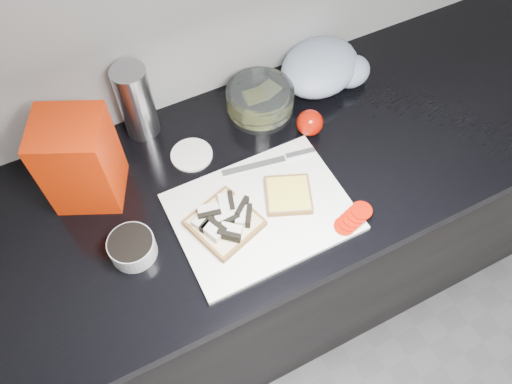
# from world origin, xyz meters

# --- Properties ---
(base_cabinet) EXTENTS (3.50, 0.60, 0.86)m
(base_cabinet) POSITION_xyz_m (0.00, 1.20, 0.43)
(base_cabinet) COLOR black
(base_cabinet) RESTS_ON ground
(countertop) EXTENTS (3.50, 0.64, 0.04)m
(countertop) POSITION_xyz_m (0.00, 1.20, 0.88)
(countertop) COLOR black
(countertop) RESTS_ON base_cabinet
(cutting_board) EXTENTS (0.40, 0.30, 0.01)m
(cutting_board) POSITION_xyz_m (-0.06, 1.09, 0.91)
(cutting_board) COLOR white
(cutting_board) RESTS_ON countertop
(bread_left) EXTENTS (0.18, 0.18, 0.04)m
(bread_left) POSITION_xyz_m (-0.16, 1.09, 0.93)
(bread_left) COLOR beige
(bread_left) RESTS_ON cutting_board
(bread_right) EXTENTS (0.14, 0.14, 0.02)m
(bread_right) POSITION_xyz_m (0.01, 1.09, 0.92)
(bread_right) COLOR beige
(bread_right) RESTS_ON cutting_board
(tomato_slices) EXTENTS (0.11, 0.07, 0.02)m
(tomato_slices) POSITION_xyz_m (0.11, 0.97, 0.92)
(tomato_slices) COLOR #A21103
(tomato_slices) RESTS_ON cutting_board
(knife) EXTENTS (0.24, 0.06, 0.01)m
(knife) POSITION_xyz_m (0.05, 1.19, 0.92)
(knife) COLOR silver
(knife) RESTS_ON cutting_board
(seed_tub) EXTENTS (0.10, 0.10, 0.05)m
(seed_tub) POSITION_xyz_m (-0.36, 1.12, 0.93)
(seed_tub) COLOR #AAAFAF
(seed_tub) RESTS_ON countertop
(tub_lid) EXTENTS (0.12, 0.12, 0.01)m
(tub_lid) POSITION_xyz_m (-0.14, 1.31, 0.90)
(tub_lid) COLOR white
(tub_lid) RESTS_ON countertop
(glass_bowl) EXTENTS (0.18, 0.18, 0.07)m
(glass_bowl) POSITION_xyz_m (0.08, 1.37, 0.94)
(glass_bowl) COLOR silver
(glass_bowl) RESTS_ON countertop
(bread_bag) EXTENTS (0.19, 0.19, 0.23)m
(bread_bag) POSITION_xyz_m (-0.39, 1.33, 1.02)
(bread_bag) COLOR red
(bread_bag) RESTS_ON countertop
(steel_canister) EXTENTS (0.09, 0.09, 0.20)m
(steel_canister) POSITION_xyz_m (-0.22, 1.45, 1.00)
(steel_canister) COLOR #AEAEB3
(steel_canister) RESTS_ON countertop
(grocery_bag) EXTENTS (0.30, 0.27, 0.11)m
(grocery_bag) POSITION_xyz_m (0.28, 1.39, 0.95)
(grocery_bag) COLOR #AABBD2
(grocery_bag) RESTS_ON countertop
(whole_tomatoes) EXTENTS (0.07, 0.07, 0.07)m
(whole_tomatoes) POSITION_xyz_m (0.16, 1.25, 0.93)
(whole_tomatoes) COLOR #A21103
(whole_tomatoes) RESTS_ON countertop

